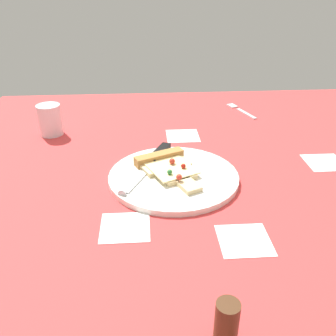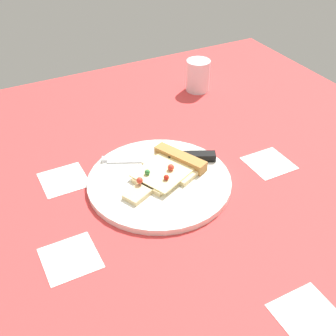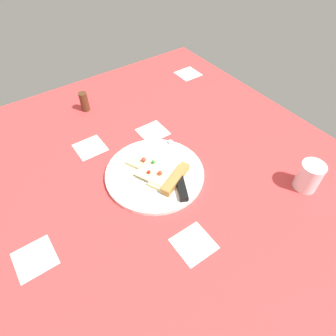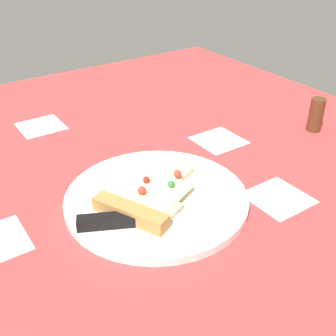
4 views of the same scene
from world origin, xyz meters
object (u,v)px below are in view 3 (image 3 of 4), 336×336
Objects in this scene: knife at (178,174)px; pepper_shaker at (84,102)px; plate at (155,173)px; pizza_slice at (162,173)px; drinking_glass at (309,176)px.

pepper_shaker is at bearing 125.51° from knife.
pizza_slice is (1.06, -2.33, 1.45)cm from plate.
pizza_slice is 0.85× the size of knife.
pizza_slice is at bearing 169.99° from knife.
plate is 2.94cm from pizza_slice.
knife is at bearing -60.47° from pizza_slice.
pepper_shaker is at bearing 94.15° from plate.
drinking_glass is 1.21× the size of pepper_shaker.
drinking_glass is (31.33, -25.75, 2.20)cm from pizza_slice.
pepper_shaker is (-35.41, 69.70, -0.75)cm from drinking_glass.
knife is 3.17× the size of pepper_shaker.
drinking_glass is at bearing -40.93° from plate.
plate is at bearing 139.07° from drinking_glass.
knife is 47.33cm from pepper_shaker.
knife is at bearing -46.49° from plate.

